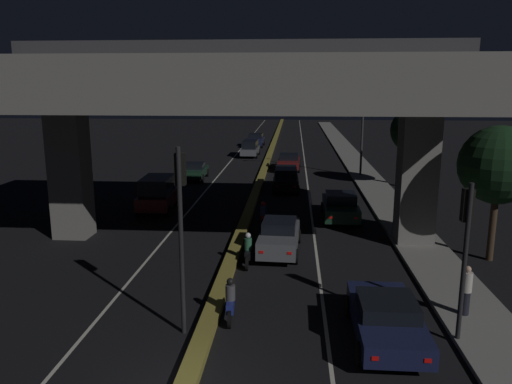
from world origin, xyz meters
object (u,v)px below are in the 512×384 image
(traffic_light_right_of_median, at_px, (466,235))
(car_dark_blue_lead, at_px, (386,318))
(pedestrian_on_sidewalk, at_px, (466,290))
(car_dark_green_second_oncoming, at_px, (194,171))
(car_dark_blue_fourth_oncoming, at_px, (256,140))
(car_dark_green_third, at_px, (340,206))
(traffic_light_left_of_median, at_px, (181,209))
(motorcycle_red_filtering_far, at_px, (263,216))
(car_grey_second, at_px, (279,236))
(car_dark_red_fifth, at_px, (289,161))
(car_dark_red_lead_oncoming, at_px, (158,193))
(car_black_fourth, at_px, (286,178))
(car_grey_third_oncoming, at_px, (250,148))
(street_lamp, at_px, (358,119))
(motorcycle_black_filtering_mid, at_px, (248,251))
(motorcycle_blue_filtering_near, at_px, (230,302))

(traffic_light_right_of_median, height_order, car_dark_blue_lead, traffic_light_right_of_median)
(traffic_light_right_of_median, relative_size, pedestrian_on_sidewalk, 2.91)
(car_dark_green_second_oncoming, relative_size, car_dark_blue_fourth_oncoming, 0.90)
(car_dark_green_third, relative_size, car_dark_green_second_oncoming, 1.12)
(car_dark_blue_lead, bearing_deg, traffic_light_left_of_median, 89.73)
(traffic_light_right_of_median, xyz_separation_m, motorcycle_red_filtering_far, (-6.51, 11.87, -2.71))
(traffic_light_left_of_median, distance_m, car_grey_second, 8.75)
(traffic_light_left_of_median, distance_m, motorcycle_red_filtering_far, 12.45)
(car_dark_red_fifth, xyz_separation_m, motorcycle_red_filtering_far, (-1.17, -18.58, -0.15))
(car_dark_red_lead_oncoming, bearing_deg, car_dark_green_third, 81.08)
(car_dark_red_lead_oncoming, height_order, motorcycle_red_filtering_far, car_dark_red_lead_oncoming)
(car_black_fourth, bearing_deg, car_dark_green_second_oncoming, 63.48)
(car_dark_red_fifth, height_order, car_dark_blue_fourth_oncoming, car_dark_blue_fourth_oncoming)
(car_dark_red_fifth, relative_size, car_grey_third_oncoming, 1.07)
(car_dark_blue_lead, relative_size, pedestrian_on_sidewalk, 2.73)
(street_lamp, xyz_separation_m, car_grey_second, (-5.78, -19.86, -3.94))
(traffic_light_right_of_median, xyz_separation_m, motorcycle_black_filtering_mid, (-6.79, 5.97, -2.70))
(street_lamp, bearing_deg, car_dark_green_third, -100.30)
(car_dark_green_third, distance_m, car_dark_red_lead_oncoming, 10.93)
(car_dark_red_fifth, bearing_deg, motorcycle_black_filtering_mid, 178.20)
(car_dark_red_lead_oncoming, distance_m, car_dark_blue_fourth_oncoming, 32.75)
(street_lamp, distance_m, car_dark_green_third, 14.59)
(traffic_light_left_of_median, height_order, car_dark_blue_fourth_oncoming, traffic_light_left_of_median)
(traffic_light_left_of_median, relative_size, motorcycle_black_filtering_mid, 2.98)
(traffic_light_right_of_median, height_order, car_dark_red_lead_oncoming, traffic_light_right_of_median)
(traffic_light_right_of_median, bearing_deg, car_dark_green_third, 99.24)
(pedestrian_on_sidewalk, bearing_deg, motorcycle_red_filtering_far, 124.93)
(car_dark_blue_fourth_oncoming, xyz_separation_m, motorcycle_black_filtering_mid, (2.88, -41.50, -0.23))
(car_dark_red_fifth, distance_m, motorcycle_red_filtering_far, 18.61)
(car_grey_third_oncoming, xyz_separation_m, motorcycle_blue_filtering_near, (2.66, -37.74, -0.31))
(car_dark_red_lead_oncoming, distance_m, car_dark_green_second_oncoming, 10.32)
(traffic_light_right_of_median, relative_size, street_lamp, 0.61)
(car_grey_third_oncoming, relative_size, motorcycle_black_filtering_mid, 2.29)
(motorcycle_black_filtering_mid, xyz_separation_m, motorcycle_red_filtering_far, (0.28, 5.90, -0.00))
(car_black_fourth, distance_m, motorcycle_black_filtering_mid, 15.73)
(car_grey_third_oncoming, xyz_separation_m, motorcycle_black_filtering_mid, (2.78, -32.72, -0.31))
(motorcycle_red_filtering_far, xyz_separation_m, pedestrian_on_sidewalk, (7.22, -10.34, 0.39))
(car_grey_second, distance_m, motorcycle_black_filtering_mid, 2.16)
(motorcycle_blue_filtering_near, xyz_separation_m, motorcycle_red_filtering_far, (0.39, 10.92, -0.00))
(motorcycle_blue_filtering_near, xyz_separation_m, motorcycle_black_filtering_mid, (0.11, 5.02, 0.00))
(car_dark_blue_fourth_oncoming, bearing_deg, traffic_light_right_of_median, 12.74)
(car_dark_blue_lead, bearing_deg, motorcycle_black_filtering_mid, 38.08)
(car_dark_green_second_oncoming, relative_size, motorcycle_blue_filtering_near, 2.26)
(car_black_fourth, bearing_deg, car_grey_third_oncoming, 12.46)
(motorcycle_red_filtering_far, bearing_deg, motorcycle_black_filtering_mid, 177.82)
(car_dark_blue_lead, relative_size, car_dark_green_third, 0.98)
(traffic_light_left_of_median, relative_size, car_dark_red_lead_oncoming, 1.39)
(traffic_light_right_of_median, relative_size, motorcycle_black_filtering_mid, 2.50)
(car_dark_green_second_oncoming, bearing_deg, car_grey_second, 21.46)
(car_black_fourth, bearing_deg, motorcycle_red_filtering_far, 172.77)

